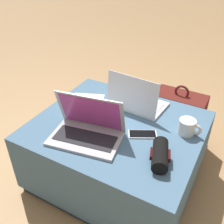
{
  "coord_description": "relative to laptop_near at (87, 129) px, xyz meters",
  "views": [
    {
      "loc": [
        0.56,
        -1.08,
        1.33
      ],
      "look_at": [
        -0.03,
        -0.01,
        0.51
      ],
      "focal_mm": 42.0,
      "sensor_mm": 36.0,
      "label": 1
    }
  ],
  "objects": [
    {
      "name": "ground_plane",
      "position": [
        0.09,
        0.18,
        -0.48
      ],
      "size": [
        14.0,
        14.0,
        0.0
      ],
      "primitive_type": "plane",
      "color": "tan"
    },
    {
      "name": "ottoman",
      "position": [
        0.09,
        0.18,
        -0.26
      ],
      "size": [
        0.95,
        0.82,
        0.43
      ],
      "color": "#2A3D4E",
      "rests_on": "ground_plane"
    },
    {
      "name": "laptop_near",
      "position": [
        0.0,
        0.0,
        0.0
      ],
      "size": [
        0.41,
        0.3,
        0.24
      ],
      "rotation": [
        0.0,
        0.0,
        0.17
      ],
      "color": "#B7B7BC",
      "rests_on": "ottoman"
    },
    {
      "name": "laptop_far",
      "position": [
        0.11,
        0.39,
        -0.0
      ],
      "size": [
        0.35,
        0.25,
        0.24
      ],
      "rotation": [
        0.0,
        0.0,
        3.06
      ],
      "color": "silver",
      "rests_on": "ottoman"
    },
    {
      "name": "cell_phone",
      "position": [
        0.25,
        0.16,
        -0.05
      ],
      "size": [
        0.17,
        0.14,
        0.01
      ],
      "rotation": [
        0.0,
        0.0,
        2.06
      ],
      "color": "white",
      "rests_on": "ottoman"
    },
    {
      "name": "backpack",
      "position": [
        0.31,
        0.72,
        -0.28
      ],
      "size": [
        0.36,
        0.24,
        0.49
      ],
      "rotation": [
        0.0,
        0.0,
        3.13
      ],
      "color": "#5B1E19",
      "rests_on": "ground_plane"
    },
    {
      "name": "paper_sheet",
      "position": [
        -0.19,
        0.26,
        -0.05
      ],
      "size": [
        0.31,
        0.35,
        0.0
      ],
      "rotation": [
        0.0,
        0.0,
        0.38
      ],
      "color": "silver",
      "rests_on": "ottoman"
    },
    {
      "name": "wrist_brace",
      "position": [
        0.41,
        0.02,
        -0.01
      ],
      "size": [
        0.13,
        0.2,
        0.08
      ],
      "rotation": [
        0.0,
        0.0,
        1.89
      ],
      "color": "black",
      "rests_on": "ottoman"
    },
    {
      "name": "coffee_mug",
      "position": [
        0.46,
        0.29,
        -0.01
      ],
      "size": [
        0.13,
        0.09,
        0.09
      ],
      "color": "white",
      "rests_on": "ottoman"
    }
  ]
}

